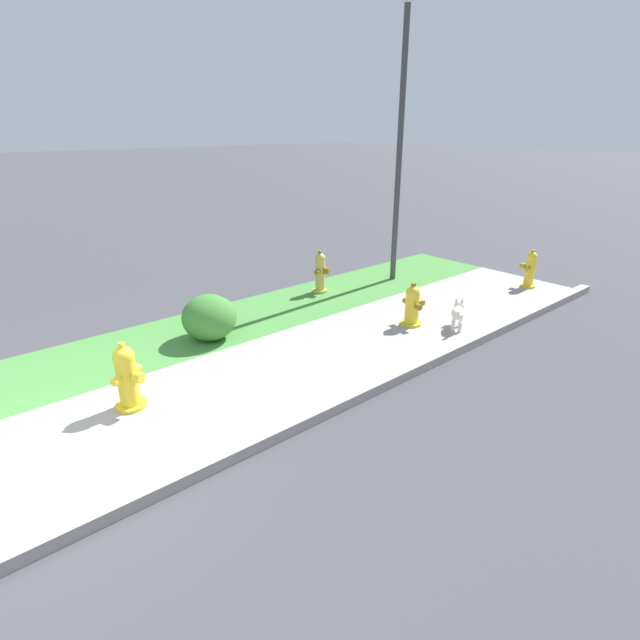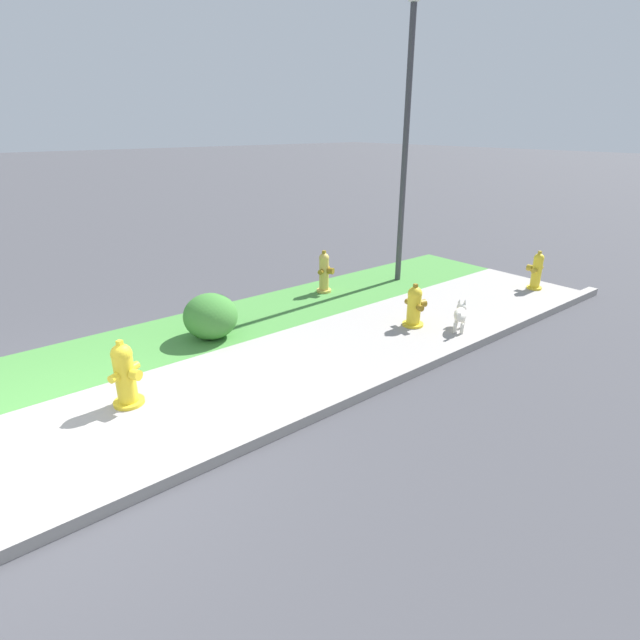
# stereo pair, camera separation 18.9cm
# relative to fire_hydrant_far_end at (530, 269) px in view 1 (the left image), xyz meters

# --- Properties ---
(ground_plane) EXTENTS (120.00, 120.00, 0.00)m
(ground_plane) POSITION_rel_fire_hydrant_far_end_xyz_m (-8.43, 0.29, -0.35)
(ground_plane) COLOR #424247
(sidewalk_pavement) EXTENTS (18.00, 2.10, 0.01)m
(sidewalk_pavement) POSITION_rel_fire_hydrant_far_end_xyz_m (-8.43, 0.29, -0.35)
(sidewalk_pavement) COLOR #9E9993
(sidewalk_pavement) RESTS_ON ground
(grass_verge) EXTENTS (18.00, 1.66, 0.01)m
(grass_verge) POSITION_rel_fire_hydrant_far_end_xyz_m (-8.43, 2.17, -0.35)
(grass_verge) COLOR #47893D
(grass_verge) RESTS_ON ground
(street_curb) EXTENTS (18.00, 0.16, 0.12)m
(street_curb) POSITION_rel_fire_hydrant_far_end_xyz_m (-8.43, -0.84, -0.29)
(street_curb) COLOR #9E9993
(street_curb) RESTS_ON ground
(fire_hydrant_far_end) EXTENTS (0.36, 0.33, 0.74)m
(fire_hydrant_far_end) POSITION_rel_fire_hydrant_far_end_xyz_m (0.00, 0.00, 0.00)
(fire_hydrant_far_end) COLOR yellow
(fire_hydrant_far_end) RESTS_ON ground
(fire_hydrant_at_driveway) EXTENTS (0.39, 0.38, 0.78)m
(fire_hydrant_at_driveway) POSITION_rel_fire_hydrant_far_end_xyz_m (-7.45, 0.69, 0.02)
(fire_hydrant_at_driveway) COLOR yellow
(fire_hydrant_at_driveway) RESTS_ON ground
(fire_hydrant_by_grass_verge) EXTENTS (0.36, 0.33, 0.79)m
(fire_hydrant_by_grass_verge) POSITION_rel_fire_hydrant_far_end_xyz_m (-3.20, 2.39, 0.03)
(fire_hydrant_by_grass_verge) COLOR gold
(fire_hydrant_by_grass_verge) RESTS_ON ground
(fire_hydrant_across_street) EXTENTS (0.38, 0.40, 0.68)m
(fire_hydrant_across_street) POSITION_rel_fire_hydrant_far_end_xyz_m (-3.20, 0.23, -0.03)
(fire_hydrant_across_street) COLOR yellow
(fire_hydrant_across_street) RESTS_ON ground
(small_white_dog) EXTENTS (0.49, 0.38, 0.42)m
(small_white_dog) POSITION_rel_fire_hydrant_far_end_xyz_m (-2.77, -0.32, -0.10)
(small_white_dog) COLOR silver
(small_white_dog) RESTS_ON ground
(street_lamp) EXTENTS (0.32, 0.32, 5.12)m
(street_lamp) POSITION_rel_fire_hydrant_far_end_xyz_m (-1.54, 2.06, 2.98)
(street_lamp) COLOR #3D3D42
(street_lamp) RESTS_ON ground
(shrub_bush_mid_verge) EXTENTS (0.78, 0.78, 0.66)m
(shrub_bush_mid_verge) POSITION_rel_fire_hydrant_far_end_xyz_m (-5.83, 1.80, -0.02)
(shrub_bush_mid_verge) COLOR #3D7F33
(shrub_bush_mid_verge) RESTS_ON ground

